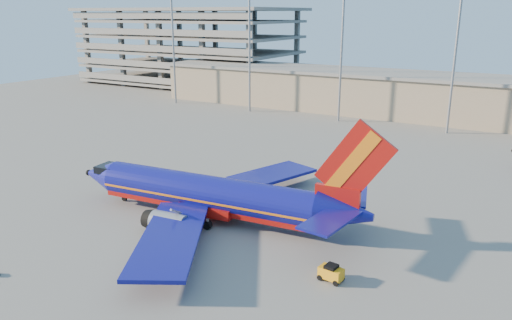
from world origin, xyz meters
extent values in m
plane|color=slate|center=(0.00, 0.00, 0.00)|extent=(220.00, 220.00, 0.00)
cube|color=gray|center=(10.00, 58.00, 4.00)|extent=(120.00, 15.00, 8.00)
cube|color=slate|center=(10.00, 58.00, 8.20)|extent=(122.00, 16.00, 0.60)
cube|color=slate|center=(-62.00, 74.00, 1.00)|extent=(60.00, 30.00, 0.70)
cube|color=slate|center=(-62.00, 74.00, 5.20)|extent=(60.00, 30.00, 0.70)
cube|color=slate|center=(-62.00, 74.00, 9.40)|extent=(60.00, 30.00, 0.70)
cube|color=slate|center=(-62.00, 74.00, 13.60)|extent=(60.00, 30.00, 0.70)
cube|color=slate|center=(-62.00, 74.00, 17.80)|extent=(60.00, 30.00, 0.70)
cube|color=slate|center=(-62.00, 74.00, 21.00)|extent=(62.00, 32.00, 0.80)
cube|color=slate|center=(-62.00, 87.00, 10.50)|extent=(1.20, 1.20, 21.00)
cylinder|color=gray|center=(-45.00, 46.00, 14.00)|extent=(0.44, 0.44, 28.00)
cylinder|color=gray|center=(-25.00, 46.00, 14.00)|extent=(0.44, 0.44, 28.00)
cylinder|color=gray|center=(-5.00, 46.00, 14.00)|extent=(0.44, 0.44, 28.00)
cylinder|color=gray|center=(15.00, 46.00, 14.00)|extent=(0.44, 0.44, 28.00)
cylinder|color=navy|center=(0.91, -5.41, 2.63)|extent=(23.60, 5.66, 3.60)
cube|color=#A9120D|center=(0.91, -5.41, 1.70)|extent=(23.54, 4.98, 1.27)
cube|color=orange|center=(0.91, -5.41, 2.39)|extent=(23.60, 5.69, 0.21)
cone|color=navy|center=(-12.76, -6.62, 2.63)|extent=(4.39, 3.95, 3.60)
cube|color=black|center=(-11.50, -6.51, 3.55)|extent=(2.55, 2.73, 0.78)
cone|color=navy|center=(15.07, -4.15, 2.97)|extent=(5.36, 4.04, 3.60)
cube|color=#A9120D|center=(14.30, -4.22, 4.28)|extent=(4.12, 0.90, 2.14)
cube|color=#A9120D|center=(15.66, -4.10, 7.69)|extent=(7.15, 0.94, 7.77)
cube|color=orange|center=(15.46, -4.12, 7.69)|extent=(4.77, 0.83, 6.09)
cube|color=navy|center=(14.39, -0.89, 3.51)|extent=(4.62, 6.81, 0.21)
cube|color=navy|center=(14.98, -7.48, 3.51)|extent=(3.65, 6.54, 0.21)
cube|color=navy|center=(1.61, 3.26, 1.75)|extent=(9.50, 15.86, 0.34)
cube|color=navy|center=(3.13, -13.81, 1.75)|extent=(11.59, 15.56, 0.34)
cube|color=#A9120D|center=(1.40, -5.36, 1.31)|extent=(6.16, 4.30, 0.97)
cylinder|color=gray|center=(-0.70, -0.47, 1.12)|extent=(3.67, 2.35, 2.04)
cylinder|color=gray|center=(0.20, -10.55, 1.12)|extent=(3.67, 2.35, 2.04)
cylinder|color=gray|center=(-9.76, -6.35, 0.54)|extent=(0.25, 0.25, 1.07)
cylinder|color=black|center=(-9.76, -6.35, 0.31)|extent=(0.64, 0.30, 0.62)
cylinder|color=black|center=(2.14, -2.76, 0.41)|extent=(0.86, 0.61, 0.82)
cylinder|color=black|center=(2.59, -7.80, 0.41)|extent=(0.86, 0.61, 0.82)
cube|color=orange|center=(16.55, -10.86, 0.66)|extent=(1.97, 1.30, 0.88)
cube|color=black|center=(16.55, -10.86, 1.19)|extent=(1.00, 1.08, 0.31)
cylinder|color=black|center=(15.92, -10.29, 0.23)|extent=(0.47, 0.22, 0.46)
cylinder|color=black|center=(15.79, -11.25, 0.23)|extent=(0.47, 0.22, 0.46)
cylinder|color=black|center=(17.31, -10.48, 0.23)|extent=(0.47, 0.22, 0.46)
cylinder|color=black|center=(17.18, -11.44, 0.23)|extent=(0.47, 0.22, 0.46)
camera|label=1|loc=(28.98, -43.70, 20.04)|focal=35.00mm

